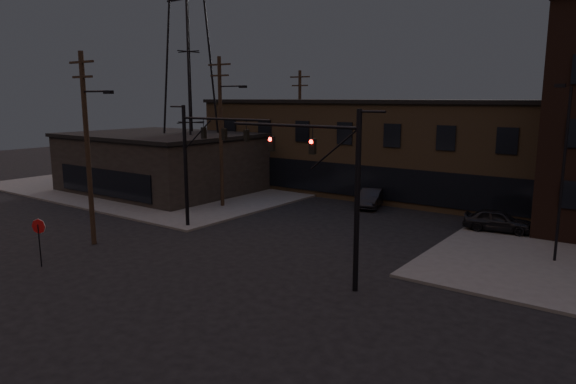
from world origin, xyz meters
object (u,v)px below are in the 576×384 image
object	(u,v)px
traffic_signal_far	(199,153)
parked_car_lot_a	(498,220)
traffic_signal_near	(335,179)
stop_sign	(39,231)
car_crossing	(371,198)

from	to	relation	value
traffic_signal_far	parked_car_lot_a	size ratio (longest dim) A/B	1.95
parked_car_lot_a	traffic_signal_far	bearing A→B (deg)	114.99
traffic_signal_near	stop_sign	distance (m)	15.17
traffic_signal_near	car_crossing	xyz separation A→B (m)	(-6.49, 16.47, -4.21)
parked_car_lot_a	car_crossing	bearing A→B (deg)	67.47
traffic_signal_near	stop_sign	xyz separation A→B (m)	(-13.36, -6.49, -3.09)
traffic_signal_near	car_crossing	bearing A→B (deg)	111.50
traffic_signal_far	parked_car_lot_a	distance (m)	19.34
traffic_signal_far	traffic_signal_near	bearing A→B (deg)	-16.17
stop_sign	parked_car_lot_a	xyz separation A→B (m)	(17.00, 20.45, -1.00)
traffic_signal_far	car_crossing	xyz separation A→B (m)	(5.59, 12.97, -4.29)
stop_sign	traffic_signal_far	bearing A→B (deg)	82.68
traffic_signal_far	parked_car_lot_a	xyz separation A→B (m)	(15.72, 10.47, -4.16)
traffic_signal_far	parked_car_lot_a	world-z (taller)	traffic_signal_far
traffic_signal_far	parked_car_lot_a	bearing A→B (deg)	33.67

